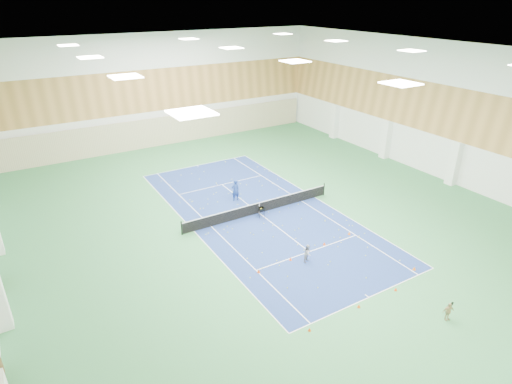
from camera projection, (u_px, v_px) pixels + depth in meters
ground at (259, 213)px, 33.29m from camera, size 40.00×40.00×0.00m
room_shell at (259, 139)px, 30.76m from camera, size 36.00×40.00×12.00m
wood_cladding at (260, 112)px, 29.92m from camera, size 36.00×40.00×8.00m
ceiling_light_grid at (260, 54)px, 28.27m from camera, size 21.40×25.40×0.06m
court_surface at (259, 213)px, 33.29m from camera, size 10.97×23.77×0.01m
tennis_balls_scatter at (259, 213)px, 33.27m from camera, size 10.57×22.77×0.07m
tennis_net at (259, 207)px, 33.06m from camera, size 12.80×0.10×1.10m
back_curtain at (168, 130)px, 47.97m from camera, size 35.40×0.16×3.20m
coach at (235, 190)px, 34.97m from camera, size 0.69×0.47×1.86m
child_court at (308, 253)px, 27.06m from camera, size 0.72×0.66×1.21m
child_apron at (448, 311)px, 22.21m from camera, size 0.68×0.46×1.07m
ball_cart at (261, 212)px, 32.57m from camera, size 0.59×0.59×0.81m
cone_svc_a at (259, 271)px, 26.16m from camera, size 0.22×0.22×0.24m
cone_svc_b at (290, 259)px, 27.37m from camera, size 0.20×0.20×0.22m
cone_svc_c at (324, 244)px, 29.03m from camera, size 0.21×0.21×0.23m
cone_svc_d at (349, 233)px, 30.29m from camera, size 0.20×0.20×0.22m
cone_base_a at (310, 329)px, 21.64m from camera, size 0.17×0.17×0.19m
cone_base_b at (359, 306)px, 23.26m from camera, size 0.18×0.18×0.20m
cone_base_c at (396, 289)px, 24.58m from camera, size 0.17×0.17×0.19m
cone_base_d at (414, 268)px, 26.41m from camera, size 0.21×0.21×0.23m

